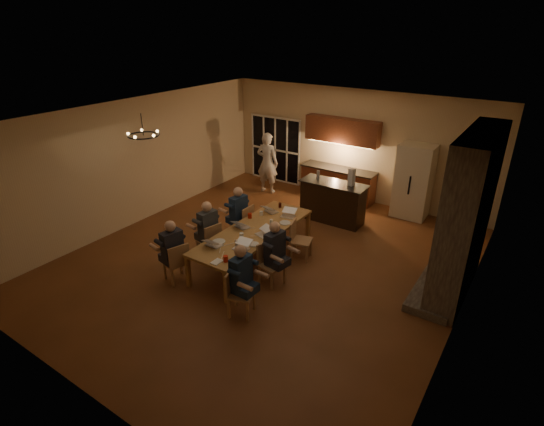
{
  "coord_description": "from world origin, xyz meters",
  "views": [
    {
      "loc": [
        4.64,
        -6.74,
        4.94
      ],
      "look_at": [
        -0.06,
        0.3,
        1.05
      ],
      "focal_mm": 28.0,
      "sensor_mm": 36.0,
      "label": 1
    }
  ],
  "objects": [
    {
      "name": "plate_far",
      "position": [
        0.13,
        0.55,
        0.76
      ],
      "size": [
        0.25,
        0.25,
        0.02
      ],
      "primitive_type": "cylinder",
      "color": "silver",
      "rests_on": "dining_table"
    },
    {
      "name": "fireplace",
      "position": [
        3.7,
        1.2,
        1.6
      ],
      "size": [
        0.58,
        2.5,
        3.2
      ],
      "primitive_type": "cube",
      "color": "#706758",
      "rests_on": "ground"
    },
    {
      "name": "refrigerator",
      "position": [
        1.9,
        4.15,
        1.0
      ],
      "size": [
        0.9,
        0.68,
        2.0
      ],
      "primitive_type": "cube",
      "color": "beige",
      "rests_on": "ground"
    },
    {
      "name": "standing_person",
      "position": [
        -2.35,
        3.48,
        0.94
      ],
      "size": [
        0.74,
        0.53,
        1.87
      ],
      "primitive_type": "imported",
      "rotation": [
        0.0,
        0.0,
        3.27
      ],
      "color": "silver",
      "rests_on": "ground"
    },
    {
      "name": "chair_right_far",
      "position": [
        0.57,
        0.55,
        0.45
      ],
      "size": [
        0.54,
        0.54,
        0.89
      ],
      "primitive_type": null,
      "rotation": [
        0.0,
        0.0,
        1.84
      ],
      "color": "tan",
      "rests_on": "ground"
    },
    {
      "name": "french_doors",
      "position": [
        -2.7,
        4.47,
        1.05
      ],
      "size": [
        1.86,
        0.08,
        2.1
      ],
      "primitive_type": "cube",
      "color": "black",
      "rests_on": "ground"
    },
    {
      "name": "chair_left_mid",
      "position": [
        -1.14,
        -0.61,
        0.45
      ],
      "size": [
        0.53,
        0.53,
        0.89
      ],
      "primitive_type": null,
      "rotation": [
        0.0,
        0.0,
        -1.81
      ],
      "color": "tan",
      "rests_on": "ground"
    },
    {
      "name": "person_right_mid",
      "position": [
        0.62,
        -0.61,
        0.69
      ],
      "size": [
        0.69,
        0.69,
        1.38
      ],
      "primitive_type": null,
      "rotation": [
        0.0,
        0.0,
        1.4
      ],
      "color": "#22232C",
      "rests_on": "ground"
    },
    {
      "name": "bar_island",
      "position": [
        0.28,
        2.69,
        0.54
      ],
      "size": [
        1.74,
        0.69,
        1.08
      ],
      "primitive_type": "cube",
      "rotation": [
        0.0,
        0.0,
        0.01
      ],
      "color": "black",
      "rests_on": "ground"
    },
    {
      "name": "bar_blender",
      "position": [
        0.72,
        2.76,
        1.3
      ],
      "size": [
        0.17,
        0.17,
        0.44
      ],
      "primitive_type": "cube",
      "rotation": [
        0.0,
        0.0,
        -0.23
      ],
      "color": "silver",
      "rests_on": "bar_island"
    },
    {
      "name": "mug_back",
      "position": [
        -0.56,
        0.6,
        0.8
      ],
      "size": [
        0.08,
        0.08,
        0.1
      ],
      "primitive_type": "cylinder",
      "color": "silver",
      "rests_on": "dining_table"
    },
    {
      "name": "bar_bottle",
      "position": [
        -0.19,
        2.69,
        1.2
      ],
      "size": [
        0.08,
        0.08,
        0.24
      ],
      "primitive_type": "cylinder",
      "color": "#99999E",
      "rests_on": "bar_island"
    },
    {
      "name": "back_wall",
      "position": [
        0.0,
        4.52,
        1.6
      ],
      "size": [
        8.0,
        0.04,
        3.2
      ],
      "primitive_type": "cube",
      "color": "beige",
      "rests_on": "ground"
    },
    {
      "name": "laptop_d",
      "position": [
        0.06,
        -0.21,
        0.86
      ],
      "size": [
        0.39,
        0.37,
        0.23
      ],
      "primitive_type": null,
      "rotation": [
        0.0,
        0.0,
        -0.32
      ],
      "color": "silver",
      "rests_on": "dining_table"
    },
    {
      "name": "redcup_mid",
      "position": [
        -0.69,
        0.33,
        0.81
      ],
      "size": [
        0.09,
        0.09,
        0.12
      ],
      "primitive_type": "cylinder",
      "color": "#B61C0C",
      "rests_on": "dining_table"
    },
    {
      "name": "kitchenette",
      "position": [
        -0.3,
        4.2,
        1.2
      ],
      "size": [
        2.24,
        0.68,
        2.4
      ],
      "primitive_type": null,
      "color": "brown",
      "rests_on": "ground"
    },
    {
      "name": "left_wall",
      "position": [
        -4.02,
        0.0,
        1.6
      ],
      "size": [
        0.04,
        9.0,
        3.2
      ],
      "primitive_type": "cube",
      "color": "beige",
      "rests_on": "ground"
    },
    {
      "name": "chair_right_mid",
      "position": [
        0.59,
        -0.67,
        0.45
      ],
      "size": [
        0.52,
        0.52,
        0.89
      ],
      "primitive_type": null,
      "rotation": [
        0.0,
        0.0,
        1.38
      ],
      "color": "tan",
      "rests_on": "ground"
    },
    {
      "name": "person_right_near",
      "position": [
        0.63,
        -1.72,
        0.69
      ],
      "size": [
        0.61,
        0.61,
        1.38
      ],
      "primitive_type": null,
      "rotation": [
        0.0,
        0.0,
        1.55
      ],
      "color": "#203650",
      "rests_on": "ground"
    },
    {
      "name": "person_left_far",
      "position": [
        -1.11,
        0.45,
        0.69
      ],
      "size": [
        0.68,
        0.68,
        1.38
      ],
      "primitive_type": null,
      "rotation": [
        0.0,
        0.0,
        -1.72
      ],
      "color": "#203650",
      "rests_on": "ground"
    },
    {
      "name": "dining_table",
      "position": [
        -0.25,
        -0.13,
        0.38
      ],
      "size": [
        1.1,
        3.24,
        0.75
      ],
      "primitive_type": "cube",
      "color": "#AA8044",
      "rests_on": "ground"
    },
    {
      "name": "laptop_e",
      "position": [
        -0.47,
        0.89,
        0.86
      ],
      "size": [
        0.39,
        0.36,
        0.23
      ],
      "primitive_type": null,
      "rotation": [
        0.0,
        0.0,
        2.84
      ],
      "color": "silver",
      "rests_on": "dining_table"
    },
    {
      "name": "can_cola",
      "position": [
        -0.43,
        1.22,
        0.81
      ],
      "size": [
        0.07,
        0.07,
        0.12
      ],
      "primitive_type": "cylinder",
      "color": "#3F0F0C",
      "rests_on": "dining_table"
    },
    {
      "name": "person_left_near",
      "position": [
        -1.1,
        -1.71,
        0.69
      ],
      "size": [
        0.71,
        0.71,
        1.38
      ],
      "primitive_type": null,
      "rotation": [
        0.0,
        0.0,
        -1.78
      ],
      "color": "#22232C",
      "rests_on": "ground"
    },
    {
      "name": "mug_front",
      "position": [
        -0.27,
        -0.54,
        0.8
      ],
      "size": [
        0.09,
        0.09,
        0.1
      ],
      "primitive_type": "cylinder",
      "color": "silver",
      "rests_on": "dining_table"
    },
    {
      "name": "laptop_a",
      "position": [
        -0.52,
        -1.12,
        0.86
      ],
      "size": [
        0.32,
        0.29,
        0.23
      ],
      "primitive_type": null,
      "rotation": [
        0.0,
        0.0,
        3.12
      ],
      "color": "silver",
      "rests_on": "dining_table"
    },
    {
      "name": "plate_left",
      "position": [
        -0.53,
        -0.96,
        0.76
      ],
      "size": [
        0.27,
        0.27,
        0.02
      ],
      "primitive_type": "cylinder",
      "color": "silver",
      "rests_on": "dining_table"
    },
    {
      "name": "ceiling",
      "position": [
        0.0,
        0.0,
        3.22
      ],
      "size": [
        8.0,
        9.0,
        0.04
      ],
      "primitive_type": "cube",
      "color": "white",
      "rests_on": "back_wall"
    },
    {
      "name": "mug_mid",
      "position": [
        -0.11,
        0.36,
        0.8
      ],
      "size": [
        0.07,
        0.07,
        0.1
      ],
      "primitive_type": "cylinder",
      "color": "silver",
      "rests_on": "dining_table"
    },
    {
      "name": "chandelier",
      "position": [
        -2.33,
        -1.06,
        2.75
      ],
      "size": [
        0.65,
        0.65,
        0.03
      ],
      "primitive_type": "torus",
      "color": "black",
      "rests_on": "ceiling"
    },
    {
      "name": "chair_right_near",
      "position": [
        0.68,
        -1.8,
        0.45
      ],
      "size": [
        0.55,
        0.55,
        0.89
      ],
      "primitive_type": null,
      "rotation": [
        0.0,
        0.0,
        1.88
      ],
      "color": "tan",
      "rests_on": "ground"
    },
    {
      "name": "right_wall",
      "position": [
        4.02,
        0.0,
        1.6
      ],
      "size": [
        0.04,
        9.0,
        3.2
      ],
      "primitive_type": "cube",
      "color": "beige",
      "rests_on": "ground"
    },
    {
      "name": "can_silver",
      "position": [
        -0.14,
        -0.87,
        0.81
      ],
      "size": [
        0.07,
        0.07,
        0.12
      ],
      "primitive_type": "cylinder",
      "color": "#B2B2B7",
      "rests_on": "dining_table"
    },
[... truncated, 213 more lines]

